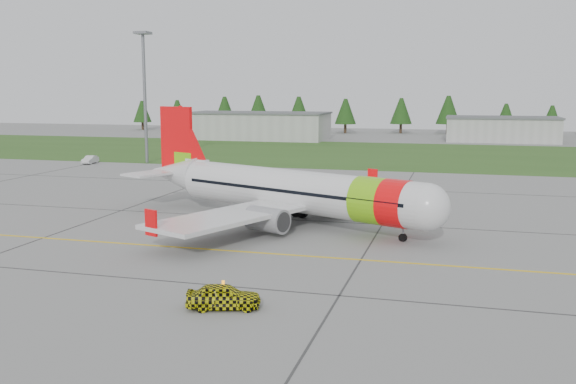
% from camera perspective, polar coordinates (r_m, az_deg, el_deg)
% --- Properties ---
extents(ground, '(320.00, 320.00, 0.00)m').
position_cam_1_polar(ground, '(39.57, -9.95, -7.89)').
color(ground, gray).
rests_on(ground, ground).
extents(aircraft, '(30.87, 29.31, 9.84)m').
position_cam_1_polar(aircraft, '(55.30, 0.17, 0.10)').
color(aircraft, silver).
rests_on(aircraft, ground).
extents(follow_me_car, '(1.73, 1.89, 3.93)m').
position_cam_1_polar(follow_me_car, '(34.06, -5.80, -7.13)').
color(follow_me_car, '#ECEB0D').
rests_on(follow_me_car, ground).
extents(service_van, '(1.50, 1.44, 3.86)m').
position_cam_1_polar(service_van, '(105.43, -17.22, 3.46)').
color(service_van, silver).
rests_on(service_van, ground).
extents(grass_strip, '(320.00, 50.00, 0.03)m').
position_cam_1_polar(grass_strip, '(117.89, 7.17, 3.41)').
color(grass_strip, '#30561E').
rests_on(grass_strip, ground).
extents(taxi_guideline, '(120.00, 0.25, 0.02)m').
position_cam_1_polar(taxi_guideline, '(46.65, -5.78, -5.17)').
color(taxi_guideline, gold).
rests_on(taxi_guideline, ground).
extents(hangar_west, '(32.00, 14.00, 6.00)m').
position_cam_1_polar(hangar_west, '(151.68, -2.64, 5.84)').
color(hangar_west, '#A8A8A3').
rests_on(hangar_west, ground).
extents(hangar_east, '(24.00, 12.00, 5.20)m').
position_cam_1_polar(hangar_east, '(152.71, 18.49, 5.25)').
color(hangar_east, '#A8A8A3').
rests_on(hangar_east, ground).
extents(floodlight_mast, '(0.50, 0.50, 20.00)m').
position_cam_1_polar(floodlight_mast, '(104.09, -12.60, 8.03)').
color(floodlight_mast, slate).
rests_on(floodlight_mast, ground).
extents(treeline, '(160.00, 8.00, 10.00)m').
position_cam_1_polar(treeline, '(173.09, 9.83, 6.77)').
color(treeline, '#1C3F14').
rests_on(treeline, ground).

